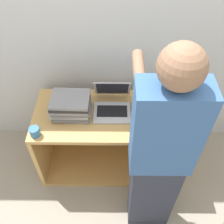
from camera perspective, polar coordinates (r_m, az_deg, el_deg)
ground_plane at (r=2.68m, az=-0.05°, el=-15.96°), size 12.00×12.00×0.00m
wall_back at (r=2.26m, az=0.13°, el=15.50°), size 8.00×0.05×2.40m
cart at (r=2.57m, az=0.04°, el=-4.66°), size 1.35×0.61×0.73m
laptop_open at (r=2.24m, az=0.04°, el=1.60°), size 0.31×0.36×0.24m
laptop_stack_left at (r=2.20m, az=-8.96°, el=1.29°), size 0.34×0.26×0.18m
laptop_stack_right at (r=2.23m, az=8.87°, el=0.47°), size 0.33×0.26×0.10m
person at (r=1.79m, az=10.24°, el=-9.89°), size 0.40×0.54×1.78m
mug at (r=2.15m, az=-16.47°, el=-4.16°), size 0.08×0.08×0.08m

